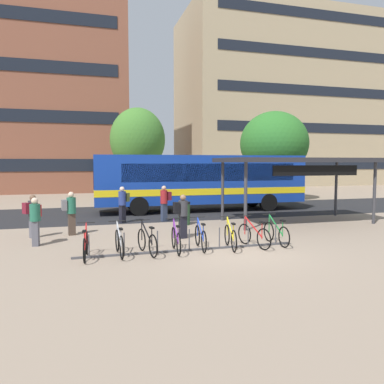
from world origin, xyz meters
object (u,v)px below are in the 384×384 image
at_px(commuter_olive_pack_4, 123,202).
at_px(parked_bicycle_blue_4, 201,238).
at_px(parked_bicycle_yellow_5, 230,237).
at_px(commuter_grey_pack_1, 70,210).
at_px(commuter_maroon_pack_0, 165,201).
at_px(commuter_maroon_pack_2, 32,213).
at_px(commuter_red_pack_3, 35,218).
at_px(parked_bicycle_black_2, 147,242).
at_px(street_tree_0, 274,143).
at_px(city_bus, 200,180).
at_px(parked_bicycle_red_0, 86,245).
at_px(trash_bin, 184,213).
at_px(parked_bicycle_purple_3, 176,240).
at_px(parked_bicycle_red_6, 254,235).
at_px(transit_shelter, 297,162).
at_px(street_tree_1, 138,140).
at_px(commuter_black_pack_5, 182,213).
at_px(parked_bicycle_silver_1, 119,243).
at_px(parked_bicycle_green_7, 276,233).

bearing_deg(commuter_olive_pack_4, parked_bicycle_blue_4, 70.17).
xyz_separation_m(parked_bicycle_yellow_5, commuter_grey_pack_1, (-5.08, 3.77, 0.58)).
height_order(parked_bicycle_blue_4, commuter_maroon_pack_0, commuter_maroon_pack_0).
relative_size(commuter_maroon_pack_2, commuter_red_pack_3, 0.98).
height_order(parked_bicycle_black_2, street_tree_0, street_tree_0).
relative_size(city_bus, street_tree_0, 1.84).
xyz_separation_m(parked_bicycle_red_0, commuter_maroon_pack_0, (3.63, 6.21, 0.59)).
height_order(parked_bicycle_red_0, commuter_red_pack_3, commuter_red_pack_3).
bearing_deg(parked_bicycle_red_0, trash_bin, -37.10).
relative_size(parked_bicycle_red_0, parked_bicycle_purple_3, 1.00).
height_order(parked_bicycle_red_6, commuter_maroon_pack_2, commuter_maroon_pack_2).
bearing_deg(trash_bin, parked_bicycle_red_0, -130.63).
distance_m(parked_bicycle_black_2, commuter_maroon_pack_2, 5.19).
height_order(transit_shelter, street_tree_1, street_tree_1).
relative_size(parked_bicycle_red_0, commuter_olive_pack_4, 1.02).
height_order(commuter_grey_pack_1, commuter_black_pack_5, commuter_grey_pack_1).
xyz_separation_m(commuter_grey_pack_1, street_tree_1, (4.59, 14.80, 3.63)).
height_order(commuter_grey_pack_1, street_tree_1, street_tree_1).
relative_size(parked_bicycle_purple_3, commuter_maroon_pack_0, 1.01).
bearing_deg(commuter_maroon_pack_2, street_tree_0, -1.60).
height_order(parked_bicycle_silver_1, commuter_black_pack_5, commuter_black_pack_5).
bearing_deg(parked_bicycle_red_6, parked_bicycle_purple_3, 76.14).
bearing_deg(commuter_maroon_pack_2, commuter_olive_pack_4, 0.74).
distance_m(parked_bicycle_blue_4, transit_shelter, 7.61).
distance_m(commuter_grey_pack_1, street_tree_1, 15.91).
relative_size(parked_bicycle_purple_3, commuter_red_pack_3, 1.05).
xyz_separation_m(parked_bicycle_black_2, parked_bicycle_green_7, (4.46, 0.15, 0.00)).
xyz_separation_m(parked_bicycle_black_2, transit_shelter, (7.72, 4.23, 2.45)).
bearing_deg(parked_bicycle_red_0, commuter_red_pack_3, 39.62).
distance_m(parked_bicycle_silver_1, commuter_grey_pack_1, 4.06).
relative_size(commuter_red_pack_3, street_tree_1, 0.23).
bearing_deg(commuter_maroon_pack_2, city_bus, -0.30).
xyz_separation_m(parked_bicycle_silver_1, commuter_black_pack_5, (2.46, 1.98, 0.55)).
xyz_separation_m(parked_bicycle_red_6, transit_shelter, (4.16, 4.22, 2.45)).
height_order(parked_bicycle_purple_3, commuter_grey_pack_1, commuter_grey_pack_1).
distance_m(parked_bicycle_red_6, commuter_black_pack_5, 2.86).
distance_m(parked_bicycle_green_7, trash_bin, 5.21).
relative_size(parked_bicycle_black_2, parked_bicycle_purple_3, 0.99).
height_order(parked_bicycle_green_7, trash_bin, trash_bin).
height_order(parked_bicycle_yellow_5, parked_bicycle_red_6, same).
height_order(parked_bicycle_yellow_5, street_tree_1, street_tree_1).
xyz_separation_m(commuter_grey_pack_1, commuter_olive_pack_4, (2.21, 2.45, 0.00)).
distance_m(parked_bicycle_red_0, parked_bicycle_red_6, 5.37).
distance_m(parked_bicycle_red_0, parked_bicycle_silver_1, 0.98).
relative_size(parked_bicycle_green_7, commuter_olive_pack_4, 1.02).
xyz_separation_m(parked_bicycle_red_0, parked_bicycle_black_2, (1.81, 0.02, 0.00)).
xyz_separation_m(commuter_grey_pack_1, street_tree_0, (14.09, 10.26, 3.25)).
distance_m(parked_bicycle_red_0, street_tree_1, 19.49).
distance_m(commuter_grey_pack_1, trash_bin, 4.99).
height_order(commuter_black_pack_5, street_tree_0, street_tree_0).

